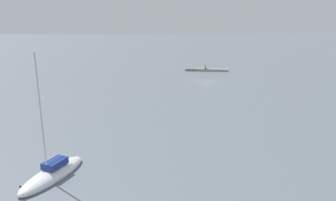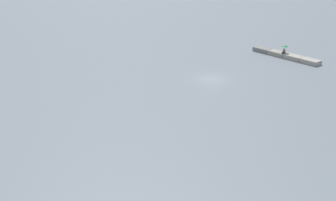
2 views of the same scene
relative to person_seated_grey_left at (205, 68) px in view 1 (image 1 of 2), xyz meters
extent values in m
plane|color=slate|center=(-0.31, 16.02, -0.91)|extent=(500.00, 500.00, 0.00)
cube|color=gray|center=(-4.72, -0.08, -0.58)|extent=(2.87, 1.61, 0.66)
cube|color=gray|center=(-1.78, -0.08, -0.58)|extent=(2.87, 1.61, 0.66)
cube|color=gray|center=(1.16, -0.08, -0.58)|extent=(2.87, 1.61, 0.66)
cube|color=slate|center=(4.11, -0.08, -0.58)|extent=(2.87, 1.61, 0.66)
cube|color=#1E2333|center=(-0.03, 0.19, -0.17)|extent=(0.43, 0.48, 0.16)
cube|color=gray|center=(0.01, -0.08, 0.01)|extent=(0.43, 0.29, 0.52)
sphere|color=tan|center=(0.01, -0.08, 0.37)|extent=(0.22, 0.22, 0.22)
cylinder|color=black|center=(0.01, -0.11, 0.27)|extent=(0.02, 0.02, 1.05)
cone|color=#19662D|center=(0.01, -0.11, 0.84)|extent=(1.12, 1.12, 0.20)
sphere|color=black|center=(0.01, -0.11, 0.97)|extent=(0.05, 0.05, 0.05)
ellipsoid|color=silver|center=(13.24, 61.58, -0.64)|extent=(4.01, 7.79, 1.28)
cube|color=navy|center=(13.14, 61.22, 0.30)|extent=(1.78, 2.36, 0.59)
cylinder|color=silver|center=(13.39, 62.16, 5.04)|extent=(0.13, 0.13, 10.08)
cylinder|color=silver|center=(13.05, 60.89, 0.96)|extent=(0.77, 2.56, 0.10)
sphere|color=black|center=(14.13, 64.91, 0.05)|extent=(0.17, 0.17, 0.17)
camera|label=1|loc=(0.32, 84.46, 12.37)|focal=32.63mm
camera|label=2|loc=(-41.16, 58.61, 18.73)|focal=49.84mm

